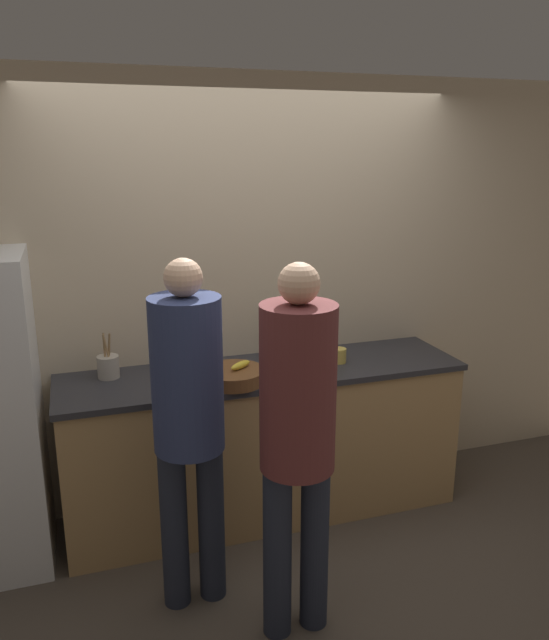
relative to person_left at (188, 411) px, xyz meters
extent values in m
plane|color=#4C4238|center=(0.56, 0.30, -1.01)|extent=(14.00, 14.00, 0.00)
cube|color=#C6B293|center=(0.56, 0.97, 0.29)|extent=(5.20, 0.06, 2.60)
cube|color=tan|center=(0.56, 0.66, -0.57)|extent=(2.33, 0.62, 0.89)
cube|color=#28282D|center=(0.56, 0.66, -0.10)|extent=(2.36, 0.65, 0.03)
cylinder|color=#232838|center=(-0.09, 0.00, -0.60)|extent=(0.13, 0.13, 0.83)
cylinder|color=#232838|center=(0.09, 0.00, -0.60)|extent=(0.13, 0.13, 0.83)
cylinder|color=navy|center=(0.00, 0.00, 0.17)|extent=(0.33, 0.33, 0.72)
sphere|color=#DBAD89|center=(0.00, 0.00, 0.62)|extent=(0.17, 0.17, 0.17)
cylinder|color=#232838|center=(0.32, -0.34, -0.60)|extent=(0.13, 0.13, 0.83)
cylinder|color=#232838|center=(0.50, -0.34, -0.60)|extent=(0.13, 0.13, 0.83)
cylinder|color=brown|center=(0.41, -0.34, 0.19)|extent=(0.33, 0.33, 0.73)
sphere|color=#DBAD89|center=(0.41, -0.34, 0.64)|extent=(0.17, 0.17, 0.17)
cylinder|color=brown|center=(0.34, 0.50, -0.05)|extent=(0.36, 0.36, 0.07)
ellipsoid|color=yellow|center=(0.38, 0.50, 0.01)|extent=(0.15, 0.12, 0.04)
cylinder|color=#ADA393|center=(-0.31, 0.78, -0.02)|extent=(0.12, 0.12, 0.13)
cylinder|color=#99754C|center=(-0.32, 0.78, 0.07)|extent=(0.01, 0.05, 0.20)
cylinder|color=#99754C|center=(-0.30, 0.79, 0.07)|extent=(0.03, 0.04, 0.21)
cylinder|color=#99754C|center=(-0.31, 0.77, 0.07)|extent=(0.04, 0.01, 0.20)
cylinder|color=brown|center=(0.80, 0.50, -0.03)|extent=(0.06, 0.06, 0.10)
cylinder|color=brown|center=(0.80, 0.50, 0.03)|extent=(0.03, 0.03, 0.03)
cylinder|color=black|center=(0.80, 0.50, 0.05)|extent=(0.03, 0.03, 0.01)
cylinder|color=gold|center=(1.03, 0.61, -0.04)|extent=(0.08, 0.08, 0.09)
cylinder|color=#3D3D42|center=(0.79, 0.77, -0.03)|extent=(0.12, 0.12, 0.10)
sphere|color=#2D6B33|center=(0.79, 0.77, 0.08)|extent=(0.15, 0.15, 0.15)
camera|label=1|loc=(-0.45, -2.63, 1.16)|focal=35.00mm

